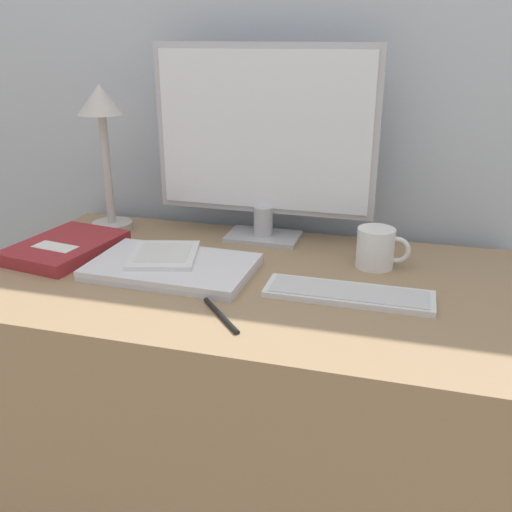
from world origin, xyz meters
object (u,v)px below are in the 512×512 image
Objects in this scene: desk_lamp at (103,129)px; coffee_mug at (377,248)px; laptop at (172,267)px; ereader at (164,255)px; notebook at (65,247)px; pen at (221,315)px; monitor at (264,140)px; keyboard at (348,294)px.

desk_lamp reaches higher than coffee_mug.
desk_lamp is (-0.26, 0.22, 0.24)m from laptop.
notebook is at bearing 177.32° from ereader.
ereader is 1.70× the size of pen.
notebook is at bearing -152.20° from monitor.
notebook is (-0.02, -0.18, -0.24)m from desk_lamp.
desk_lamp is at bearing 140.13° from ereader.
ereader is 1.67× the size of coffee_mug.
desk_lamp is (-0.39, -0.04, 0.01)m from monitor.
desk_lamp is 3.17× the size of coffee_mug.
coffee_mug is at bearing 77.65° from keyboard.
pen is at bearing -145.11° from keyboard.
keyboard is 0.89× the size of desk_lamp.
pen is at bearing -127.97° from coffee_mug.
desk_lamp reaches higher than laptop.
pen is (-0.24, -0.31, -0.04)m from coffee_mug.
desk_lamp reaches higher than ereader.
coffee_mug is at bearing 19.28° from laptop.
monitor is 1.45× the size of desk_lamp.
laptop is 0.24m from pen.
desk_lamp reaches higher than keyboard.
monitor is 1.52× the size of laptop.
laptop is 0.04m from ereader.
desk_lamp is at bearing 173.87° from coffee_mug.
notebook is at bearing 174.75° from keyboard.
pen is (-0.21, -0.14, -0.00)m from keyboard.
coffee_mug reaches higher than keyboard.
keyboard is 1.69× the size of ereader.
monitor is 0.48m from pen.
coffee_mug is (0.28, -0.11, -0.20)m from monitor.
monitor is 4.60× the size of coffee_mug.
ereader is 0.27m from pen.
keyboard is 2.82× the size of coffee_mug.
desk_lamp is (-0.23, 0.19, 0.23)m from ereader.
notebook is at bearing -96.19° from desk_lamp.
keyboard is at bearing -5.25° from notebook.
laptop is at bearing -117.68° from monitor.
keyboard is 0.25m from pen.
notebook reaches higher than pen.
ereader is at bearing 135.29° from pen.
coffee_mug is (0.67, -0.07, -0.21)m from desk_lamp.
laptop is at bearing -38.67° from ereader.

